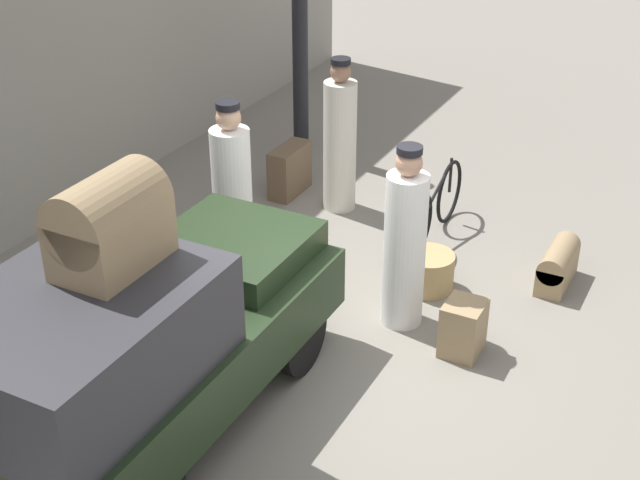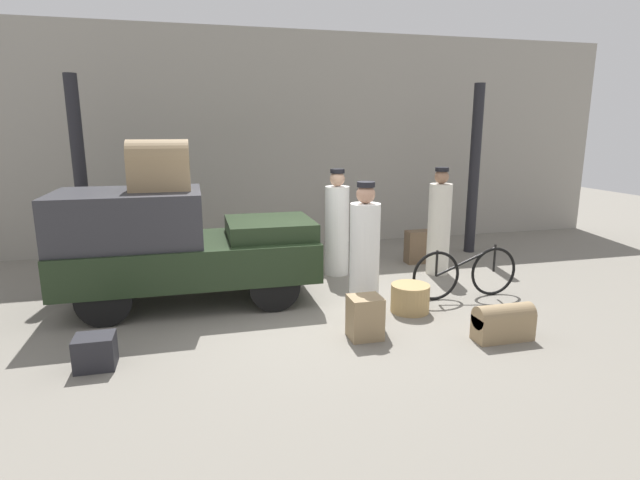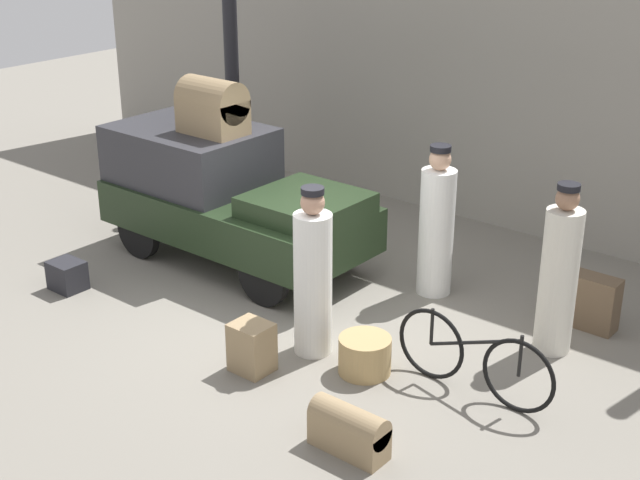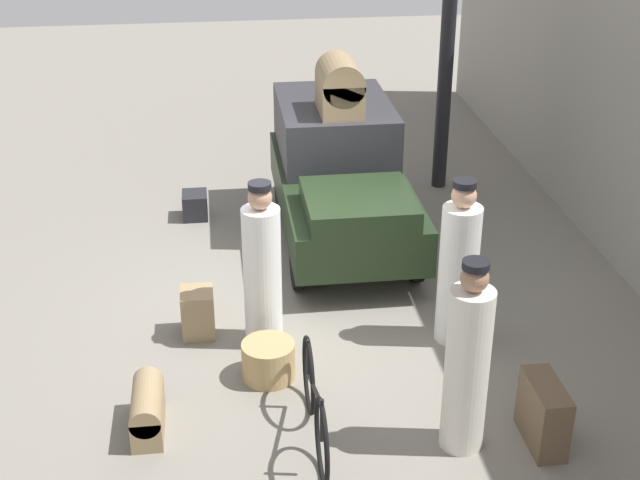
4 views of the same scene
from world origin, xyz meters
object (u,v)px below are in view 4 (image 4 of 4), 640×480
(wicker_basket, at_px, (268,360))
(suitcase_tan_flat, at_px, (543,414))
(porter_standing_middle, at_px, (262,271))
(trunk_on_truck_roof, at_px, (340,86))
(truck, at_px, (341,172))
(bicycle, at_px, (315,405))
(porter_carrying_trunk, at_px, (467,364))
(suitcase_small_leather, at_px, (195,205))
(conductor_in_dark_uniform, at_px, (458,269))
(trunk_umber_medium, at_px, (198,313))
(trunk_barrel_dark, at_px, (147,409))

(wicker_basket, height_order, suitcase_tan_flat, suitcase_tan_flat)
(porter_standing_middle, xyz_separation_m, trunk_on_truck_roof, (-2.63, 1.19, 1.17))
(truck, xyz_separation_m, trunk_on_truck_roof, (-0.15, 0.00, 1.11))
(bicycle, xyz_separation_m, porter_carrying_trunk, (0.22, 1.31, 0.47))
(suitcase_small_leather, height_order, trunk_on_truck_roof, trunk_on_truck_roof)
(wicker_basket, distance_m, conductor_in_dark_uniform, 2.20)
(wicker_basket, height_order, conductor_in_dark_uniform, conductor_in_dark_uniform)
(trunk_umber_medium, height_order, trunk_on_truck_roof, trunk_on_truck_roof)
(trunk_umber_medium, xyz_separation_m, suitcase_tan_flat, (2.25, 3.08, 0.05))
(bicycle, height_order, suitcase_small_leather, bicycle)
(truck, distance_m, conductor_in_dark_uniform, 2.82)
(trunk_barrel_dark, distance_m, suitcase_small_leather, 4.70)
(trunk_on_truck_roof, bearing_deg, conductor_in_dark_uniform, 16.65)
(trunk_umber_medium, bearing_deg, bicycle, 27.92)
(truck, xyz_separation_m, suitcase_tan_flat, (4.50, 1.18, -0.59))
(porter_carrying_trunk, bearing_deg, trunk_umber_medium, -132.89)
(porter_carrying_trunk, xyz_separation_m, trunk_on_truck_roof, (-4.58, -0.45, 1.15))
(truck, bearing_deg, suitcase_tan_flat, 14.68)
(porter_standing_middle, bearing_deg, suitcase_small_leather, -167.49)
(wicker_basket, bearing_deg, suitcase_small_leather, -169.65)
(truck, height_order, porter_carrying_trunk, porter_carrying_trunk)
(trunk_barrel_dark, bearing_deg, porter_carrying_trunk, 78.59)
(suitcase_tan_flat, distance_m, trunk_on_truck_roof, 5.09)
(porter_standing_middle, bearing_deg, trunk_barrel_dark, -40.29)
(porter_standing_middle, relative_size, suitcase_small_leather, 4.48)
(conductor_in_dark_uniform, height_order, suitcase_small_leather, conductor_in_dark_uniform)
(truck, distance_m, suitcase_tan_flat, 4.69)
(conductor_in_dark_uniform, relative_size, suitcase_small_leather, 4.49)
(conductor_in_dark_uniform, bearing_deg, trunk_on_truck_roof, -163.35)
(porter_standing_middle, distance_m, trunk_barrel_dark, 1.92)
(conductor_in_dark_uniform, relative_size, suitcase_tan_flat, 2.79)
(truck, relative_size, porter_standing_middle, 1.95)
(trunk_umber_medium, relative_size, trunk_barrel_dark, 0.73)
(trunk_barrel_dark, xyz_separation_m, suitcase_small_leather, (-4.68, 0.44, -0.05))
(truck, height_order, trunk_umber_medium, truck)
(porter_carrying_trunk, xyz_separation_m, conductor_in_dark_uniform, (-1.75, 0.40, -0.02))
(porter_carrying_trunk, xyz_separation_m, suitcase_tan_flat, (0.07, 0.73, -0.55))
(wicker_basket, xyz_separation_m, trunk_on_truck_roof, (-3.32, 1.20, 1.82))
(trunk_on_truck_roof, bearing_deg, suitcase_small_leather, -109.18)
(bicycle, distance_m, suitcase_small_leather, 5.15)
(bicycle, height_order, suitcase_tan_flat, bicycle)
(conductor_in_dark_uniform, height_order, trunk_barrel_dark, conductor_in_dark_uniform)
(truck, relative_size, conductor_in_dark_uniform, 1.95)
(porter_carrying_trunk, height_order, suitcase_tan_flat, porter_carrying_trunk)
(wicker_basket, height_order, trunk_barrel_dark, trunk_barrel_dark)
(wicker_basket, bearing_deg, porter_standing_middle, 179.65)
(porter_carrying_trunk, distance_m, suitcase_small_leather, 5.80)
(suitcase_small_leather, xyz_separation_m, trunk_on_truck_roof, (0.67, 1.93, 1.83))
(suitcase_tan_flat, bearing_deg, bicycle, -97.89)
(bicycle, bearing_deg, trunk_on_truck_roof, 168.90)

